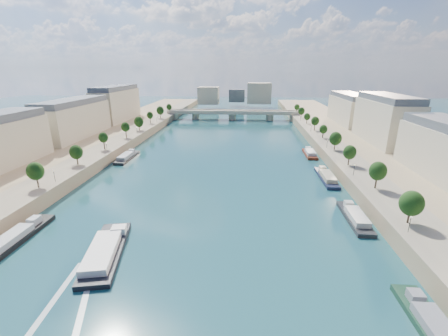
# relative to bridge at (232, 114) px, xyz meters

# --- Properties ---
(ground) EXTENTS (700.00, 700.00, 0.00)m
(ground) POSITION_rel_bridge_xyz_m (0.00, -137.16, -5.08)
(ground) COLOR #0C3538
(ground) RESTS_ON ground
(quay_left) EXTENTS (44.00, 520.00, 5.00)m
(quay_left) POSITION_rel_bridge_xyz_m (-72.00, -137.16, -2.58)
(quay_left) COLOR #9E8460
(quay_left) RESTS_ON ground
(quay_right) EXTENTS (44.00, 520.00, 5.00)m
(quay_right) POSITION_rel_bridge_xyz_m (72.00, -137.16, -2.58)
(quay_right) COLOR #9E8460
(quay_right) RESTS_ON ground
(pave_left) EXTENTS (14.00, 520.00, 0.10)m
(pave_left) POSITION_rel_bridge_xyz_m (-57.00, -137.16, -0.03)
(pave_left) COLOR gray
(pave_left) RESTS_ON quay_left
(pave_right) EXTENTS (14.00, 520.00, 0.10)m
(pave_right) POSITION_rel_bridge_xyz_m (57.00, -137.16, -0.03)
(pave_right) COLOR gray
(pave_right) RESTS_ON quay_right
(trees_left) EXTENTS (4.80, 268.80, 8.26)m
(trees_left) POSITION_rel_bridge_xyz_m (-55.00, -135.16, 5.39)
(trees_left) COLOR #382B1E
(trees_left) RESTS_ON ground
(trees_right) EXTENTS (4.80, 268.80, 8.26)m
(trees_right) POSITION_rel_bridge_xyz_m (55.00, -127.16, 5.39)
(trees_right) COLOR #382B1E
(trees_right) RESTS_ON ground
(lamps_left) EXTENTS (0.36, 200.36, 4.28)m
(lamps_left) POSITION_rel_bridge_xyz_m (-52.50, -147.16, 2.70)
(lamps_left) COLOR black
(lamps_left) RESTS_ON ground
(lamps_right) EXTENTS (0.36, 200.36, 4.28)m
(lamps_right) POSITION_rel_bridge_xyz_m (52.50, -132.16, 2.70)
(lamps_right) COLOR black
(lamps_right) RESTS_ON ground
(buildings_left) EXTENTS (16.00, 226.00, 23.20)m
(buildings_left) POSITION_rel_bridge_xyz_m (-85.00, -125.16, 11.37)
(buildings_left) COLOR #C2B695
(buildings_left) RESTS_ON ground
(buildings_right) EXTENTS (16.00, 226.00, 23.20)m
(buildings_right) POSITION_rel_bridge_xyz_m (85.00, -125.16, 11.37)
(buildings_right) COLOR #C2B695
(buildings_right) RESTS_ON ground
(skyline) EXTENTS (79.00, 42.00, 22.00)m
(skyline) POSITION_rel_bridge_xyz_m (3.19, 82.36, 9.57)
(skyline) COLOR #C2B695
(skyline) RESTS_ON ground
(bridge) EXTENTS (112.00, 12.00, 8.15)m
(bridge) POSITION_rel_bridge_xyz_m (0.00, 0.00, 0.00)
(bridge) COLOR #C1B79E
(bridge) RESTS_ON ground
(tour_barge) EXTENTS (12.36, 26.43, 3.62)m
(tour_barge) POSITION_rel_bridge_xyz_m (-19.77, -199.69, -4.16)
(tour_barge) COLOR black
(tour_barge) RESTS_ON ground
(wake) EXTENTS (12.87, 26.01, 0.04)m
(wake) POSITION_rel_bridge_xyz_m (-19.77, -216.35, -5.06)
(wake) COLOR silver
(wake) RESTS_ON ground
(moored_barges_right) EXTENTS (5.00, 128.74, 3.60)m
(moored_barges_right) POSITION_rel_bridge_xyz_m (45.50, -162.66, -4.24)
(moored_barges_right) COLOR #163927
(moored_barges_right) RESTS_ON ground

